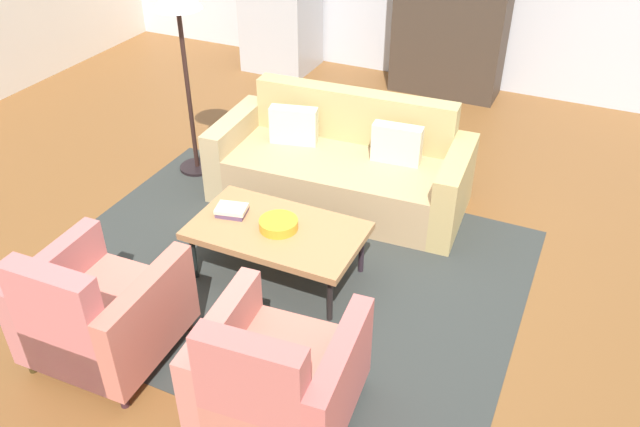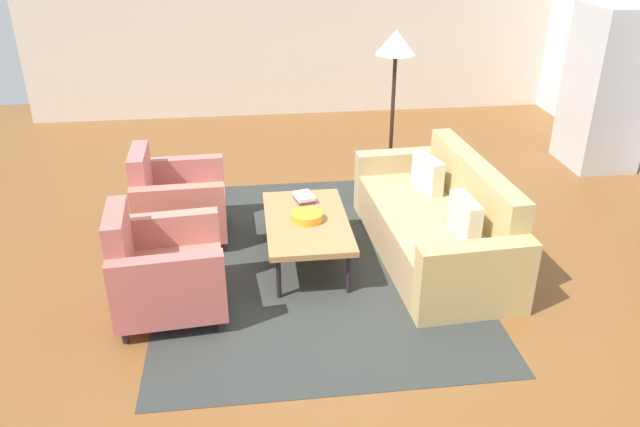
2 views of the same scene
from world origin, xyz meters
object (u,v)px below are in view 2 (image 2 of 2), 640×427
armchair_right (161,273)px  refrigerator (606,88)px  couch (440,224)px  coffee_table (307,223)px  book_stack (304,198)px  fruit_bowl (307,217)px  armchair_left (174,204)px  floor_lamp (395,58)px

armchair_right → refrigerator: 5.46m
couch → coffee_table: size_ratio=1.79×
couch → armchair_right: (0.61, -2.35, 0.06)m
armchair_right → book_stack: size_ratio=3.60×
armchair_right → fruit_bowl: bearing=112.2°
armchair_left → floor_lamp: floor_lamp is taller
fruit_bowl → book_stack: (-0.39, 0.01, -0.00)m
coffee_table → armchair_right: size_ratio=1.36×
armchair_left → floor_lamp: size_ratio=0.51×
couch → book_stack: bearing=69.4°
floor_lamp → coffee_table: bearing=-36.7°
couch → coffee_table: bearing=87.1°
book_stack → refrigerator: refrigerator is taller
book_stack → refrigerator: size_ratio=0.13×
floor_lamp → fruit_bowl: bearing=-36.4°
book_stack → refrigerator: (-1.50, 3.64, 0.48)m
fruit_bowl → book_stack: size_ratio=1.11×
armchair_right → fruit_bowl: (-0.59, 1.17, 0.10)m
coffee_table → book_stack: bearing=177.8°
coffee_table → armchair_left: (-0.60, -1.17, -0.03)m
coffee_table → armchair_right: armchair_right is taller
refrigerator → couch: bearing=-52.9°
book_stack → floor_lamp: size_ratio=0.14×
refrigerator → fruit_bowl: bearing=-62.7°
floor_lamp → armchair_left: bearing=-70.0°
armchair_left → armchair_right: same height
coffee_table → armchair_left: 1.31m
couch → floor_lamp: floor_lamp is taller
couch → fruit_bowl: (0.02, -1.19, 0.16)m
refrigerator → floor_lamp: bearing=-79.8°
armchair_right → floor_lamp: floor_lamp is taller
armchair_left → refrigerator: bearing=103.0°
book_stack → floor_lamp: bearing=135.0°
couch → floor_lamp: 1.82m
floor_lamp → refrigerator: bearing=100.2°
coffee_table → floor_lamp: 2.05m
armchair_left → book_stack: bearing=77.3°
armchair_right → couch: bearing=99.8°
armchair_left → fruit_bowl: armchair_left is taller
armchair_right → refrigerator: (-2.48, 4.82, 0.58)m
couch → fruit_bowl: size_ratio=7.91×
couch → armchair_left: bearing=72.7°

